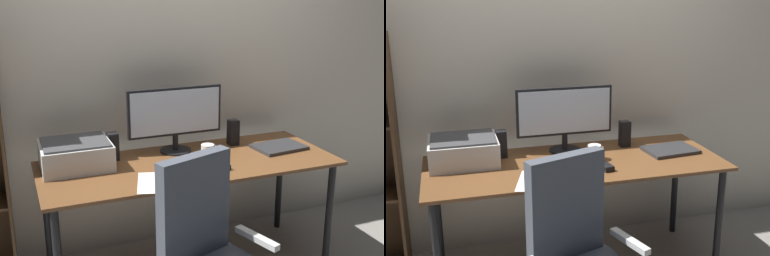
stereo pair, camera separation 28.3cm
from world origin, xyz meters
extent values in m
cube|color=beige|center=(0.00, 0.53, 1.30)|extent=(6.40, 0.10, 2.60)
cube|color=brown|center=(0.00, 0.00, 0.73)|extent=(1.79, 0.71, 0.02)
cylinder|color=black|center=(0.83, -0.30, 0.36)|extent=(0.04, 0.04, 0.72)
cylinder|color=black|center=(-0.83, 0.30, 0.36)|extent=(0.04, 0.04, 0.72)
cylinder|color=black|center=(0.83, 0.30, 0.36)|extent=(0.04, 0.04, 0.72)
cylinder|color=black|center=(-0.01, 0.22, 0.75)|extent=(0.20, 0.20, 0.01)
cylinder|color=black|center=(-0.01, 0.22, 0.80)|extent=(0.04, 0.04, 0.10)
cube|color=black|center=(-0.01, 0.22, 1.00)|extent=(0.62, 0.03, 0.31)
cube|color=silver|center=(-0.01, 0.20, 1.00)|extent=(0.59, 0.01, 0.28)
cube|color=black|center=(-0.06, -0.18, 0.75)|extent=(0.29, 0.12, 0.02)
cube|color=black|center=(0.14, -0.18, 0.76)|extent=(0.07, 0.10, 0.03)
cylinder|color=white|center=(0.12, 0.00, 0.79)|extent=(0.08, 0.08, 0.09)
cube|color=white|center=(0.17, 0.00, 0.79)|extent=(0.02, 0.01, 0.05)
cube|color=#2D2D30|center=(0.64, 0.02, 0.75)|extent=(0.34, 0.26, 0.02)
cube|color=black|center=(-0.42, 0.21, 0.82)|extent=(0.06, 0.07, 0.17)
cube|color=black|center=(0.39, 0.21, 0.82)|extent=(0.06, 0.07, 0.17)
cube|color=silver|center=(-0.65, 0.16, 0.81)|extent=(0.40, 0.34, 0.15)
cube|color=#424244|center=(-0.65, 0.16, 0.90)|extent=(0.37, 0.31, 0.01)
cube|color=white|center=(-0.28, -0.24, 0.74)|extent=(0.29, 0.34, 0.00)
cube|color=#474C56|center=(-0.22, -0.61, 0.75)|extent=(0.40, 0.19, 0.52)
cube|color=silver|center=(0.07, -0.71, 0.58)|extent=(0.12, 0.26, 0.03)
cube|color=#4C331E|center=(-1.04, 0.32, 0.75)|extent=(0.02, 0.28, 1.51)
camera|label=1|loc=(-0.99, -2.54, 1.74)|focal=44.89mm
camera|label=2|loc=(-0.73, -2.63, 1.74)|focal=44.89mm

